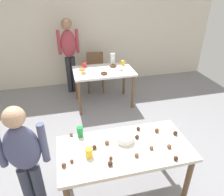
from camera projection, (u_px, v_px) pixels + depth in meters
ground_plane at (120, 180)px, 2.71m from camera, size 6.40×6.40×0.00m
wall_back at (84, 30)px, 4.79m from camera, size 6.40×0.10×2.60m
dining_table_near at (125, 155)px, 2.21m from camera, size 1.38×0.68×0.75m
dining_table_far at (103, 75)px, 4.11m from camera, size 1.17×0.74×0.75m
chair_far_table at (95, 69)px, 4.80m from camera, size 0.46×0.46×0.87m
person_girl_near at (25, 159)px, 1.93m from camera, size 0.45×0.22×1.37m
person_adult_far at (69, 50)px, 4.44m from camera, size 0.45×0.23×1.64m
mixing_bowl at (125, 138)px, 2.23m from camera, size 0.19×0.19×0.07m
soda_can at (80, 132)px, 2.29m from camera, size 0.07×0.07×0.12m
fork_near at (181, 145)px, 2.19m from camera, size 0.17×0.02×0.01m
cup_near_0 at (89, 153)px, 2.02m from camera, size 0.07×0.07×0.10m
cake_ball_0 at (138, 129)px, 2.40m from camera, size 0.04×0.04×0.04m
cake_ball_1 at (137, 137)px, 2.27m from camera, size 0.05×0.05×0.05m
cake_ball_2 at (157, 130)px, 2.37m from camera, size 0.05×0.05×0.05m
cake_ball_3 at (107, 142)px, 2.19m from camera, size 0.05×0.05×0.05m
cake_ball_4 at (111, 158)px, 2.00m from camera, size 0.04×0.04×0.04m
cake_ball_5 at (110, 163)px, 1.93m from camera, size 0.05×0.05×0.05m
cake_ball_6 at (64, 165)px, 1.92m from camera, size 0.05×0.05×0.05m
cake_ball_7 at (137, 155)px, 2.03m from camera, size 0.05×0.05×0.05m
cake_ball_8 at (71, 135)px, 2.31m from camera, size 0.04×0.04×0.04m
cake_ball_9 at (169, 146)px, 2.14m from camera, size 0.05×0.05×0.05m
cake_ball_10 at (72, 161)px, 1.97m from camera, size 0.04×0.04×0.04m
cake_ball_11 at (151, 148)px, 2.12m from camera, size 0.04×0.04×0.04m
cake_ball_12 at (175, 133)px, 2.32m from camera, size 0.05×0.05×0.05m
cake_ball_13 at (94, 147)px, 2.13m from camera, size 0.05×0.05×0.05m
cake_ball_14 at (176, 158)px, 1.99m from camera, size 0.05×0.05×0.05m
pitcher_far at (113, 59)px, 4.32m from camera, size 0.10×0.10×0.23m
cup_far_0 at (84, 65)px, 4.18m from camera, size 0.09×0.09×0.09m
cup_far_1 at (123, 63)px, 4.30m from camera, size 0.08×0.08×0.09m
donut_far_0 at (121, 69)px, 4.07m from camera, size 0.13×0.13×0.04m
donut_far_1 at (104, 73)px, 3.87m from camera, size 0.13×0.13×0.04m
donut_far_2 at (82, 69)px, 4.06m from camera, size 0.12×0.12×0.04m
donut_far_3 at (83, 73)px, 3.90m from camera, size 0.10×0.10×0.03m
donut_far_4 at (113, 66)px, 4.22m from camera, size 0.14×0.14×0.04m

